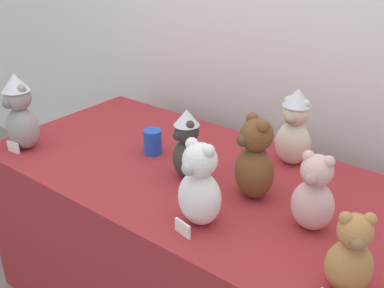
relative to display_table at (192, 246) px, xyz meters
name	(u,v)px	position (x,y,z in m)	size (l,w,h in m)	color
wall_back	(283,18)	(0.00, 0.70, 0.91)	(7.00, 0.08, 2.60)	white
display_table	(192,246)	(0.00, 0.00, 0.00)	(1.78, 0.90, 0.78)	maroon
teddy_bear_cream	(294,128)	(0.29, 0.31, 0.55)	(0.16, 0.14, 0.33)	beige
teddy_bear_snow	(199,186)	(0.24, -0.27, 0.53)	(0.17, 0.15, 0.30)	white
teddy_bear_caramel	(351,255)	(0.75, -0.27, 0.51)	(0.17, 0.16, 0.25)	#B27A42
teddy_bear_blush	(314,194)	(0.55, -0.07, 0.52)	(0.15, 0.13, 0.28)	beige
teddy_bear_charcoal	(187,145)	(0.01, -0.05, 0.53)	(0.17, 0.16, 0.29)	#383533
teddy_bear_chestnut	(255,160)	(0.30, -0.01, 0.54)	(0.21, 0.20, 0.32)	brown
teddy_bear_ash	(20,113)	(-0.72, -0.30, 0.56)	(0.16, 0.14, 0.35)	gray
party_cup_blue	(153,142)	(-0.23, 0.02, 0.45)	(0.08, 0.08, 0.11)	blue
name_card_front_left	(13,147)	(-0.72, -0.36, 0.42)	(0.07, 0.01, 0.05)	white
name_card_front_right	(183,228)	(0.24, -0.36, 0.42)	(0.07, 0.01, 0.05)	white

